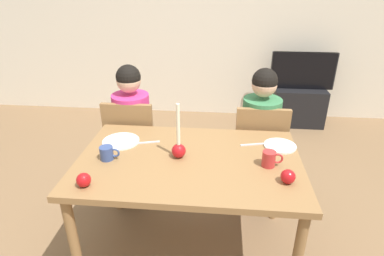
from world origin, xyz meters
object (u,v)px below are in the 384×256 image
at_px(dining_table, 189,170).
at_px(candle_centerpiece, 179,147).
at_px(person_right_child, 259,140).
at_px(tv_stand, 298,106).
at_px(person_left_child, 133,135).
at_px(tv, 303,71).
at_px(apple_near_candle, 84,180).
at_px(apple_by_left_plate, 288,177).
at_px(plate_right, 280,146).
at_px(chair_right, 258,149).
at_px(plate_left, 121,141).
at_px(mug_left, 107,153).
at_px(mug_right, 269,159).
at_px(chair_left, 133,143).

relative_size(dining_table, candle_centerpiece, 3.87).
bearing_deg(person_right_child, tv_stand, 67.64).
bearing_deg(dining_table, person_left_child, 130.13).
height_order(person_left_child, person_right_child, same).
xyz_separation_m(tv, candle_centerpiece, (-1.26, -2.28, 0.11)).
distance_m(candle_centerpiece, apple_near_candle, 0.59).
relative_size(person_right_child, apple_by_left_plate, 14.36).
bearing_deg(plate_right, chair_right, 102.42).
height_order(person_left_child, apple_by_left_plate, person_left_child).
distance_m(person_left_child, tv_stand, 2.42).
distance_m(chair_right, person_left_child, 1.05).
distance_m(dining_table, person_right_child, 0.82).
height_order(dining_table, person_left_child, person_left_child).
bearing_deg(plate_left, mug_left, -93.83).
height_order(chair_right, apple_by_left_plate, chair_right).
xyz_separation_m(dining_table, tv, (1.19, 2.30, 0.04)).
height_order(chair_right, mug_right, chair_right).
xyz_separation_m(chair_left, apple_near_candle, (-0.00, -0.95, 0.28)).
relative_size(person_left_child, mug_left, 9.34).
relative_size(chair_left, apple_by_left_plate, 11.03).
relative_size(chair_right, tv_stand, 1.41).
distance_m(chair_right, tv_stand, 1.85).
xyz_separation_m(chair_left, tv, (1.73, 1.69, 0.20)).
xyz_separation_m(chair_left, person_right_child, (1.05, 0.03, 0.06)).
height_order(candle_centerpiece, mug_right, candle_centerpiece).
xyz_separation_m(person_right_child, tv_stand, (0.68, 1.66, -0.33)).
bearing_deg(chair_right, dining_table, -129.85).
bearing_deg(plate_left, person_right_child, 24.70).
height_order(person_left_child, apple_near_candle, person_left_child).
bearing_deg(plate_left, dining_table, -20.17).
distance_m(person_right_child, mug_right, 0.71).
height_order(tv_stand, apple_near_candle, apple_near_candle).
relative_size(plate_left, mug_right, 2.01).
bearing_deg(chair_left, apple_by_left_plate, -36.12).
relative_size(dining_table, chair_right, 1.56).
xyz_separation_m(mug_left, apple_near_candle, (-0.03, -0.29, -0.00)).
bearing_deg(mug_left, chair_left, 92.83).
bearing_deg(plate_right, dining_table, -159.92).
distance_m(plate_left, apple_by_left_plate, 1.13).
bearing_deg(plate_left, candle_centerpiece, -20.87).
bearing_deg(plate_left, tv, 51.58).
bearing_deg(candle_centerpiece, chair_left, 128.74).
height_order(mug_left, apple_by_left_plate, mug_left).
distance_m(tv, apple_near_candle, 3.16).
height_order(dining_table, chair_left, chair_left).
bearing_deg(person_right_child, tv, 67.65).
xyz_separation_m(person_left_child, mug_left, (0.03, -0.69, 0.22)).
bearing_deg(dining_table, chair_left, 131.60).
bearing_deg(plate_right, person_right_child, 101.50).
bearing_deg(apple_near_candle, tv, 56.75).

